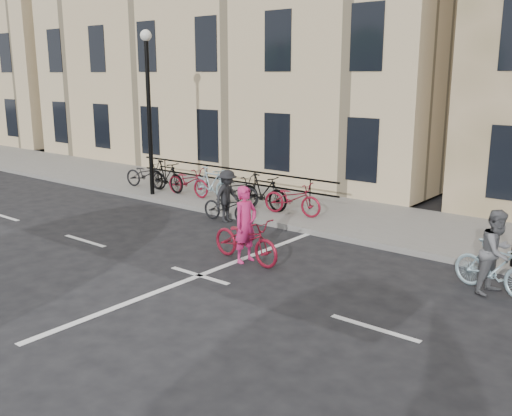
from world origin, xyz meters
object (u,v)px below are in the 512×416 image
Objects in this scene: lamp_post at (148,93)px; cyclist_grey at (496,260)px; cyclist_pink at (246,236)px; cyclist_dark at (227,202)px.

lamp_post reaches higher than cyclist_grey.
cyclist_pink is at bearing -24.87° from lamp_post.
lamp_post reaches higher than cyclist_dark.
cyclist_grey is 7.57m from cyclist_dark.
cyclist_dark is at bearing -10.21° from lamp_post.
lamp_post is 11.96m from cyclist_grey.
lamp_post is 7.88m from cyclist_pink.
cyclist_pink is at bearing 120.57° from cyclist_grey.
cyclist_grey reaches higher than cyclist_dark.
cyclist_pink reaches higher than cyclist_grey.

